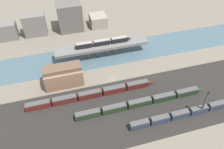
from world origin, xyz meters
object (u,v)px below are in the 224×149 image
(train_yard_near, at_px, (182,114))
(warehouse_building, at_px, (63,76))
(train_on_bridge, at_px, (104,42))
(train_yard_mid, at_px, (142,102))
(signal_tower, at_px, (204,104))
(train_yard_far, at_px, (93,94))

(train_yard_near, distance_m, warehouse_building, 66.37)
(train_on_bridge, bearing_deg, train_yard_mid, -79.58)
(train_yard_mid, height_order, signal_tower, signal_tower)
(train_on_bridge, height_order, signal_tower, signal_tower)
(train_yard_mid, xyz_separation_m, train_yard_far, (-23.71, 12.66, 0.08))
(train_yard_near, xyz_separation_m, train_yard_far, (-39.53, 25.16, 0.03))
(train_yard_mid, distance_m, warehouse_building, 46.27)
(signal_tower, bearing_deg, train_yard_near, 174.89)
(signal_tower, bearing_deg, train_yard_mid, 152.81)
(train_on_bridge, height_order, train_yard_near, train_on_bridge)
(train_on_bridge, bearing_deg, warehouse_building, -144.78)
(train_yard_near, xyz_separation_m, signal_tower, (10.32, -0.92, 5.80))
(train_yard_far, distance_m, warehouse_building, 20.22)
(warehouse_building, bearing_deg, train_on_bridge, 35.22)
(train_yard_mid, height_order, warehouse_building, warehouse_building)
(train_yard_near, distance_m, train_yard_far, 46.86)
(train_on_bridge, relative_size, train_yard_far, 0.52)
(train_yard_near, height_order, warehouse_building, warehouse_building)
(train_yard_far, bearing_deg, train_yard_mid, -28.09)
(train_yard_mid, bearing_deg, signal_tower, -27.19)
(train_on_bridge, relative_size, signal_tower, 2.37)
(signal_tower, bearing_deg, train_on_bridge, 119.85)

